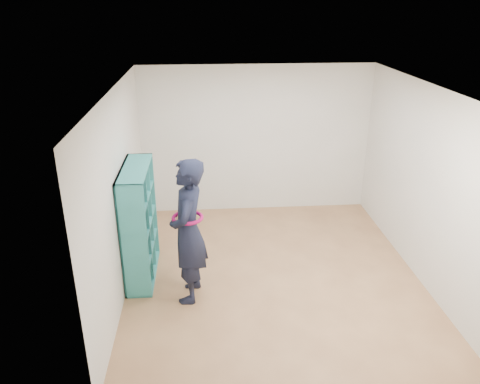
{
  "coord_description": "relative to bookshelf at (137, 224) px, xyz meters",
  "views": [
    {
      "loc": [
        -0.91,
        -5.59,
        3.62
      ],
      "look_at": [
        -0.44,
        0.3,
        1.14
      ],
      "focal_mm": 35.0,
      "sensor_mm": 36.0,
      "label": 1
    }
  ],
  "objects": [
    {
      "name": "smartphone",
      "position": [
        0.57,
        -0.48,
        0.29
      ],
      "size": [
        0.02,
        0.11,
        0.14
      ],
      "rotation": [
        0.35,
        0.0,
        -0.05
      ],
      "color": "silver",
      "rests_on": "person"
    },
    {
      "name": "wall_left",
      "position": [
        -0.16,
        -0.15,
        0.52
      ],
      "size": [
        0.02,
        4.5,
        2.6
      ],
      "primitive_type": "cube",
      "color": "silver",
      "rests_on": "floor"
    },
    {
      "name": "ceiling",
      "position": [
        1.84,
        -0.15,
        1.82
      ],
      "size": [
        4.5,
        4.5,
        0.0
      ],
      "primitive_type": "plane",
      "color": "white",
      "rests_on": "wall_back"
    },
    {
      "name": "person",
      "position": [
        0.71,
        -0.58,
        0.17
      ],
      "size": [
        0.54,
        0.74,
        1.88
      ],
      "rotation": [
        0.0,
        0.0,
        -1.71
      ],
      "color": "black",
      "rests_on": "floor"
    },
    {
      "name": "wall_right",
      "position": [
        3.84,
        -0.15,
        0.52
      ],
      "size": [
        0.02,
        4.5,
        2.6
      ],
      "primitive_type": "cube",
      "color": "silver",
      "rests_on": "floor"
    },
    {
      "name": "wall_back",
      "position": [
        1.84,
        2.1,
        0.52
      ],
      "size": [
        4.0,
        0.02,
        2.6
      ],
      "primitive_type": "cube",
      "color": "silver",
      "rests_on": "floor"
    },
    {
      "name": "wall_front",
      "position": [
        1.84,
        -2.4,
        0.52
      ],
      "size": [
        4.0,
        0.02,
        2.6
      ],
      "primitive_type": "cube",
      "color": "silver",
      "rests_on": "floor"
    },
    {
      "name": "floor",
      "position": [
        1.84,
        -0.15,
        -0.78
      ],
      "size": [
        4.5,
        4.5,
        0.0
      ],
      "primitive_type": "plane",
      "color": "#8D6140",
      "rests_on": "ground"
    },
    {
      "name": "bookshelf",
      "position": [
        0.0,
        0.0,
        0.0
      ],
      "size": [
        0.35,
        1.19,
        1.59
      ],
      "color": "teal",
      "rests_on": "floor"
    }
  ]
}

